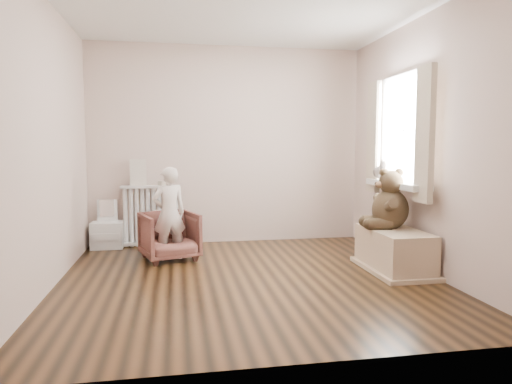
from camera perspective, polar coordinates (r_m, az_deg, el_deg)
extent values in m
cube|color=black|center=(4.51, -0.90, -10.75)|extent=(3.60, 3.60, 0.01)
cube|color=white|center=(4.53, -0.95, 22.66)|extent=(3.60, 3.60, 0.01)
cube|color=beige|center=(6.12, -3.60, 5.85)|extent=(3.60, 0.02, 2.60)
cube|color=beige|center=(2.57, 5.47, 6.29)|extent=(3.60, 0.02, 2.60)
cube|color=beige|center=(4.42, -24.74, 5.48)|extent=(0.02, 3.60, 2.60)
cube|color=beige|center=(4.95, 20.24, 5.60)|extent=(0.02, 3.60, 2.60)
cube|color=white|center=(5.19, 18.23, 7.30)|extent=(0.03, 0.90, 1.10)
cube|color=silver|center=(5.16, 17.16, 0.90)|extent=(0.22, 1.10, 0.06)
cube|color=beige|center=(4.64, 20.35, 6.73)|extent=(0.06, 0.26, 1.30)
cube|color=beige|center=(5.65, 14.48, 6.62)|extent=(0.06, 0.26, 1.30)
cube|color=silver|center=(6.03, -12.98, -2.95)|extent=(0.75, 0.14, 0.79)
cube|color=beige|center=(5.98, -14.52, 2.38)|extent=(0.20, 0.02, 0.34)
cylinder|color=#A59E8C|center=(5.98, -11.72, 1.10)|extent=(0.10, 0.10, 0.06)
cube|color=silver|center=(6.07, -18.11, -4.13)|extent=(0.39, 0.28, 0.61)
imported|color=brown|center=(5.28, -10.75, -5.41)|extent=(0.74, 0.75, 0.54)
imported|color=silver|center=(5.18, -10.81, -2.63)|extent=(0.44, 0.35, 1.04)
cube|color=beige|center=(4.94, 16.88, -7.15)|extent=(0.48, 0.91, 0.43)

